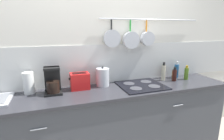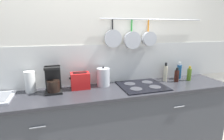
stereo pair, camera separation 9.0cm
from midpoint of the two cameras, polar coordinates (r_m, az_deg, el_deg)
name	(u,v)px [view 2 (the right image)]	position (r m, az deg, el deg)	size (l,w,h in m)	color
wall_back	(103,56)	(2.27, -1.85, 4.69)	(7.20, 0.16, 2.60)	silver
cabinet_base	(110,126)	(2.27, 0.42, -17.96)	(3.09, 0.54, 0.88)	#3F4247
countertop	(110,91)	(2.06, 0.45, -6.99)	(3.13, 0.56, 0.03)	#2D2D33
paper_towel_roll	(30,82)	(2.15, -24.12, -3.55)	(0.12, 0.12, 0.24)	white
coffee_maker	(53,82)	(2.05, -17.44, -3.70)	(0.19, 0.18, 0.30)	black
toaster	(80,81)	(2.11, -9.16, -3.45)	(0.23, 0.16, 0.20)	red
kettle	(103,77)	(2.18, -1.69, -2.31)	(0.16, 0.16, 0.25)	#B7BABF
cooktop	(142,86)	(2.22, 10.92, -5.07)	(0.55, 0.50, 0.01)	black
bottle_dish_soap	(165,73)	(2.49, 18.04, -0.95)	(0.05, 0.05, 0.26)	#BFB799
bottle_sesame_oil	(165,72)	(2.61, 17.98, -0.78)	(0.05, 0.05, 0.21)	#33140F
bottle_vinegar	(177,76)	(2.52, 21.33, -1.72)	(0.06, 0.06, 0.19)	#33140F
bottle_olive_oil	(176,75)	(2.64, 21.12, -1.54)	(0.05, 0.05, 0.14)	#8C5919
bottle_hot_sauce	(179,71)	(2.69, 21.96, -0.38)	(0.06, 0.06, 0.24)	navy
bottle_cooking_wine	(189,74)	(2.65, 24.79, -1.24)	(0.06, 0.06, 0.20)	#4C721E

